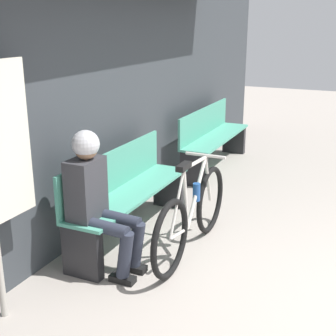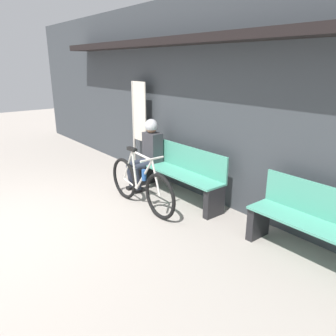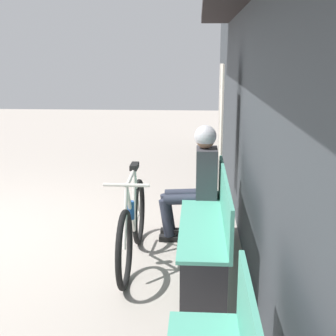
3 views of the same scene
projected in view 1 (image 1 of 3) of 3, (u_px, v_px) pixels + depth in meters
The scene contains 6 objects.
storefront_wall at pixel (49, 73), 3.94m from camera, with size 12.00×0.56×3.20m.
park_bench_near at pixel (127, 195), 4.64m from camera, with size 1.85×0.42×0.88m.
bicycle at pixel (192, 215), 4.32m from camera, with size 1.67×0.40×0.92m.
person_seated at pixel (96, 192), 3.89m from camera, with size 0.34×0.61×1.24m.
park_bench_far at pixel (213, 139), 6.85m from camera, with size 1.88×0.42×0.88m.
banner_pole at pixel (3, 160), 3.25m from camera, with size 0.45×0.05×1.84m.
Camera 1 is at (-3.21, 0.42, 2.09)m, focal length 50.00 mm.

